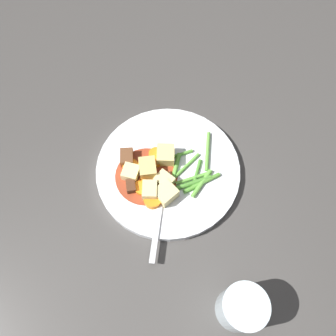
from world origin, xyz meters
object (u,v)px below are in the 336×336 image
(potato_chunk_1, at_px, (165,155))
(meat_chunk_1, at_px, (127,158))
(potato_chunk_2, at_px, (150,191))
(potato_chunk_3, at_px, (148,170))
(carrot_slice_1, at_px, (156,161))
(fork, at_px, (159,211))
(carrot_slice_2, at_px, (142,188))
(carrot_slice_0, at_px, (131,167))
(potato_chunk_4, at_px, (166,193))
(carrot_slice_4, at_px, (156,155))
(meat_chunk_0, at_px, (131,186))
(water_glass, at_px, (241,308))
(potato_chunk_0, at_px, (164,181))
(dinner_plate, at_px, (168,170))
(carrot_slice_3, at_px, (153,200))
(potato_chunk_5, at_px, (131,173))

(potato_chunk_1, xyz_separation_m, meat_chunk_1, (0.07, -0.01, -0.00))
(potato_chunk_2, height_order, potato_chunk_3, potato_chunk_3)
(carrot_slice_1, distance_m, fork, 0.10)
(carrot_slice_2, bearing_deg, carrot_slice_0, -74.13)
(potato_chunk_4, bearing_deg, carrot_slice_4, -89.82)
(carrot_slice_0, distance_m, carrot_slice_2, 0.05)
(potato_chunk_1, bearing_deg, meat_chunk_0, 32.58)
(potato_chunk_2, xyz_separation_m, potato_chunk_3, (-0.00, -0.04, 0.00))
(potato_chunk_1, height_order, water_glass, water_glass)
(potato_chunk_2, height_order, potato_chunk_4, potato_chunk_2)
(carrot_slice_0, xyz_separation_m, potato_chunk_2, (-0.03, 0.06, 0.01))
(meat_chunk_1, bearing_deg, potato_chunk_0, 133.50)
(carrot_slice_4, distance_m, potato_chunk_0, 0.06)
(carrot_slice_2, distance_m, potato_chunk_0, 0.04)
(carrot_slice_1, xyz_separation_m, potato_chunk_2, (0.02, 0.06, 0.01))
(water_glass, bearing_deg, carrot_slice_1, -75.23)
(potato_chunk_0, relative_size, potato_chunk_4, 0.87)
(dinner_plate, relative_size, fork, 1.65)
(potato_chunk_0, xyz_separation_m, meat_chunk_1, (0.06, -0.06, -0.00))
(carrot_slice_4, bearing_deg, carrot_slice_1, 74.57)
(carrot_slice_3, xyz_separation_m, potato_chunk_3, (-0.00, -0.06, 0.01))
(potato_chunk_4, xyz_separation_m, fork, (0.02, 0.03, -0.01))
(potato_chunk_4, distance_m, meat_chunk_0, 0.07)
(carrot_slice_2, xyz_separation_m, potato_chunk_1, (-0.05, -0.05, 0.01))
(carrot_slice_1, relative_size, fork, 0.15)
(carrot_slice_1, xyz_separation_m, carrot_slice_2, (0.04, 0.05, 0.00))
(potato_chunk_0, bearing_deg, carrot_slice_1, -81.80)
(carrot_slice_2, relative_size, meat_chunk_0, 1.24)
(carrot_slice_1, height_order, water_glass, water_glass)
(carrot_slice_3, height_order, meat_chunk_0, meat_chunk_0)
(dinner_plate, height_order, fork, fork)
(dinner_plate, height_order, carrot_slice_0, carrot_slice_0)
(potato_chunk_1, bearing_deg, potato_chunk_4, 79.14)
(carrot_slice_2, distance_m, potato_chunk_3, 0.04)
(carrot_slice_4, xyz_separation_m, potato_chunk_4, (-0.00, 0.09, 0.01))
(potato_chunk_2, bearing_deg, carrot_slice_2, -45.27)
(meat_chunk_0, height_order, meat_chunk_1, meat_chunk_1)
(potato_chunk_2, bearing_deg, fork, 103.60)
(carrot_slice_3, relative_size, potato_chunk_5, 1.12)
(carrot_slice_0, xyz_separation_m, carrot_slice_1, (-0.05, -0.00, -0.00))
(potato_chunk_0, bearing_deg, potato_chunk_5, -26.31)
(carrot_slice_4, bearing_deg, potato_chunk_4, 90.18)
(potato_chunk_1, height_order, potato_chunk_2, same)
(meat_chunk_1, bearing_deg, water_glass, 113.03)
(potato_chunk_4, xyz_separation_m, meat_chunk_0, (0.06, -0.03, -0.00))
(carrot_slice_3, bearing_deg, carrot_slice_0, -69.61)
(carrot_slice_1, distance_m, carrot_slice_3, 0.08)
(dinner_plate, height_order, potato_chunk_4, potato_chunk_4)
(carrot_slice_0, height_order, potato_chunk_0, potato_chunk_0)
(potato_chunk_1, bearing_deg, fork, 72.41)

